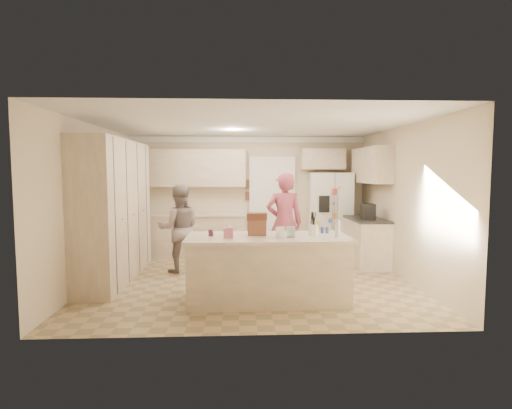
{
  "coord_description": "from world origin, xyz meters",
  "views": [
    {
      "loc": [
        -0.22,
        -6.63,
        1.83
      ],
      "look_at": [
        0.1,
        0.35,
        1.25
      ],
      "focal_mm": 28.0,
      "sensor_mm": 36.0,
      "label": 1
    }
  ],
  "objects_px": {
    "teen_girl": "(284,223)",
    "tissue_box": "(228,233)",
    "teen_boy": "(179,228)",
    "coffee_maker": "(368,212)",
    "dollhouse_body": "(257,227)",
    "utensil_crock": "(313,230)",
    "island_base": "(268,270)",
    "refrigerator": "(330,214)"
  },
  "relations": [
    {
      "from": "coffee_maker",
      "to": "tissue_box",
      "type": "distance_m",
      "value": 3.28
    },
    {
      "from": "island_base",
      "to": "utensil_crock",
      "type": "relative_size",
      "value": 14.67
    },
    {
      "from": "tissue_box",
      "to": "island_base",
      "type": "bearing_deg",
      "value": 10.3
    },
    {
      "from": "dollhouse_body",
      "to": "utensil_crock",
      "type": "bearing_deg",
      "value": -3.58
    },
    {
      "from": "tissue_box",
      "to": "teen_girl",
      "type": "xyz_separation_m",
      "value": [
        0.97,
        1.68,
        -0.09
      ]
    },
    {
      "from": "utensil_crock",
      "to": "tissue_box",
      "type": "distance_m",
      "value": 1.21
    },
    {
      "from": "coffee_maker",
      "to": "dollhouse_body",
      "type": "bearing_deg",
      "value": -140.71
    },
    {
      "from": "coffee_maker",
      "to": "tissue_box",
      "type": "height_order",
      "value": "coffee_maker"
    },
    {
      "from": "coffee_maker",
      "to": "teen_girl",
      "type": "bearing_deg",
      "value": -168.99
    },
    {
      "from": "coffee_maker",
      "to": "teen_girl",
      "type": "relative_size",
      "value": 0.17
    },
    {
      "from": "coffee_maker",
      "to": "island_base",
      "type": "bearing_deg",
      "value": -137.17
    },
    {
      "from": "coffee_maker",
      "to": "teen_boy",
      "type": "distance_m",
      "value": 3.55
    },
    {
      "from": "island_base",
      "to": "utensil_crock",
      "type": "xyz_separation_m",
      "value": [
        0.65,
        0.05,
        0.56
      ]
    },
    {
      "from": "tissue_box",
      "to": "dollhouse_body",
      "type": "xyz_separation_m",
      "value": [
        0.4,
        0.2,
        0.04
      ]
    },
    {
      "from": "utensil_crock",
      "to": "dollhouse_body",
      "type": "relative_size",
      "value": 0.58
    },
    {
      "from": "teen_boy",
      "to": "island_base",
      "type": "bearing_deg",
      "value": 120.12
    },
    {
      "from": "refrigerator",
      "to": "island_base",
      "type": "distance_m",
      "value": 3.48
    },
    {
      "from": "dollhouse_body",
      "to": "teen_boy",
      "type": "xyz_separation_m",
      "value": [
        -1.34,
        1.61,
        -0.24
      ]
    },
    {
      "from": "utensil_crock",
      "to": "tissue_box",
      "type": "bearing_deg",
      "value": -172.87
    },
    {
      "from": "utensil_crock",
      "to": "teen_boy",
      "type": "bearing_deg",
      "value": 142.09
    },
    {
      "from": "teen_boy",
      "to": "teen_girl",
      "type": "distance_m",
      "value": 1.91
    },
    {
      "from": "island_base",
      "to": "teen_boy",
      "type": "distance_m",
      "value": 2.3
    },
    {
      "from": "coffee_maker",
      "to": "dollhouse_body",
      "type": "distance_m",
      "value": 2.84
    },
    {
      "from": "teen_girl",
      "to": "tissue_box",
      "type": "bearing_deg",
      "value": 59.41
    },
    {
      "from": "tissue_box",
      "to": "teen_boy",
      "type": "relative_size",
      "value": 0.09
    },
    {
      "from": "teen_boy",
      "to": "teen_girl",
      "type": "bearing_deg",
      "value": 165.18
    },
    {
      "from": "coffee_maker",
      "to": "utensil_crock",
      "type": "relative_size",
      "value": 2.0
    },
    {
      "from": "coffee_maker",
      "to": "island_base",
      "type": "xyz_separation_m",
      "value": [
        -2.05,
        -1.9,
        -0.63
      ]
    },
    {
      "from": "island_base",
      "to": "dollhouse_body",
      "type": "xyz_separation_m",
      "value": [
        -0.15,
        0.1,
        0.6
      ]
    },
    {
      "from": "refrigerator",
      "to": "tissue_box",
      "type": "distance_m",
      "value": 3.82
    },
    {
      "from": "tissue_box",
      "to": "utensil_crock",
      "type": "bearing_deg",
      "value": 7.13
    },
    {
      "from": "tissue_box",
      "to": "dollhouse_body",
      "type": "relative_size",
      "value": 0.54
    },
    {
      "from": "coffee_maker",
      "to": "dollhouse_body",
      "type": "relative_size",
      "value": 1.15
    },
    {
      "from": "utensil_crock",
      "to": "refrigerator",
      "type": "bearing_deg",
      "value": 72.39
    },
    {
      "from": "dollhouse_body",
      "to": "teen_boy",
      "type": "bearing_deg",
      "value": 129.65
    },
    {
      "from": "island_base",
      "to": "teen_girl",
      "type": "height_order",
      "value": "teen_girl"
    },
    {
      "from": "utensil_crock",
      "to": "teen_girl",
      "type": "distance_m",
      "value": 1.55
    },
    {
      "from": "utensil_crock",
      "to": "island_base",
      "type": "bearing_deg",
      "value": -175.6
    },
    {
      "from": "refrigerator",
      "to": "teen_boy",
      "type": "distance_m",
      "value": 3.37
    },
    {
      "from": "dollhouse_body",
      "to": "teen_girl",
      "type": "xyz_separation_m",
      "value": [
        0.57,
        1.48,
        -0.13
      ]
    },
    {
      "from": "teen_boy",
      "to": "teen_girl",
      "type": "height_order",
      "value": "teen_girl"
    },
    {
      "from": "refrigerator",
      "to": "dollhouse_body",
      "type": "distance_m",
      "value": 3.44
    }
  ]
}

